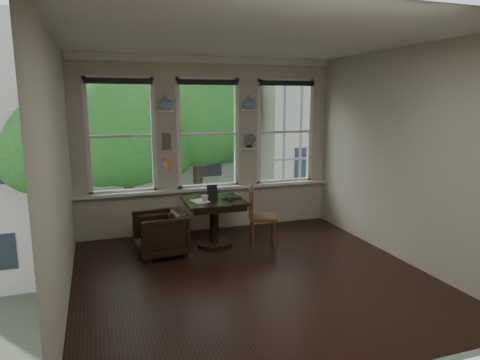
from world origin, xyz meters
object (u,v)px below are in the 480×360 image
object	(u,v)px
table	(214,223)
mug	(205,199)
laptop	(232,198)
armchair_left	(160,234)
side_chair_right	(263,217)

from	to	relation	value
table	mug	distance (m)	0.47
laptop	armchair_left	bearing A→B (deg)	-168.82
armchair_left	side_chair_right	world-z (taller)	side_chair_right
table	armchair_left	distance (m)	0.88
table	laptop	xyz separation A→B (m)	(0.29, -0.04, 0.39)
table	side_chair_right	distance (m)	0.77
side_chair_right	laptop	world-z (taller)	side_chair_right
armchair_left	laptop	size ratio (longest dim) A/B	2.23
side_chair_right	mug	world-z (taller)	side_chair_right
table	laptop	bearing A→B (deg)	-8.25
armchair_left	mug	world-z (taller)	mug
table	laptop	size ratio (longest dim) A/B	2.81
table	side_chair_right	bearing A→B (deg)	-16.38
laptop	table	bearing A→B (deg)	177.49
armchair_left	side_chair_right	size ratio (longest dim) A/B	0.78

